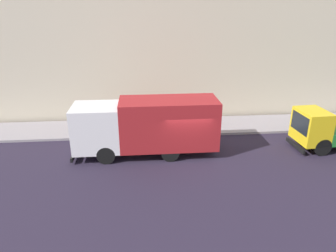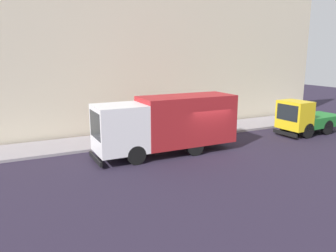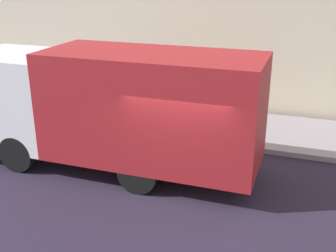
{
  "view_description": "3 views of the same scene",
  "coord_description": "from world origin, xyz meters",
  "views": [
    {
      "loc": [
        -15.54,
        2.43,
        8.13
      ],
      "look_at": [
        0.62,
        1.04,
        1.74
      ],
      "focal_mm": 32.81,
      "sensor_mm": 36.0,
      "label": 1
    },
    {
      "loc": [
        -15.68,
        10.36,
        5.63
      ],
      "look_at": [
        1.63,
        1.74,
        1.39
      ],
      "focal_mm": 35.52,
      "sensor_mm": 36.0,
      "label": 2
    },
    {
      "loc": [
        -8.7,
        -2.69,
        5.21
      ],
      "look_at": [
        0.93,
        0.66,
        1.34
      ],
      "focal_mm": 44.95,
      "sensor_mm": 36.0,
      "label": 3
    }
  ],
  "objects": [
    {
      "name": "ground",
      "position": [
        0.0,
        0.0,
        0.0
      ],
      "size": [
        80.0,
        80.0,
        0.0
      ],
      "primitive_type": "plane",
      "color": "#251E30"
    },
    {
      "name": "sidewalk",
      "position": [
        4.65,
        0.0,
        0.08
      ],
      "size": [
        3.29,
        30.0,
        0.16
      ],
      "primitive_type": "cube",
      "color": "gray",
      "rests_on": "ground"
    },
    {
      "name": "pedestrian_walking",
      "position": [
        3.99,
        5.0,
        1.04
      ],
      "size": [
        0.5,
        0.5,
        1.67
      ],
      "rotation": [
        0.0,
        0.0,
        2.0
      ],
      "color": "#504247",
      "rests_on": "sidewalk"
    },
    {
      "name": "large_utility_truck",
      "position": [
        0.72,
        2.24,
        1.81
      ],
      "size": [
        2.36,
        8.21,
        3.27
      ],
      "rotation": [
        0.0,
        0.0,
        -0.0
      ],
      "color": "white",
      "rests_on": "ground"
    }
  ]
}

